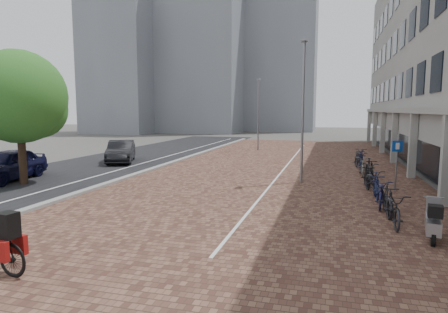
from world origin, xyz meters
TOP-DOWN VIEW (x-y plane):
  - ground at (0.00, 0.00)m, footprint 140.00×140.00m
  - plaza_brick at (2.00, 12.00)m, footprint 14.50×42.00m
  - street_asphalt at (-9.00, 12.00)m, footprint 8.00×50.00m
  - curb at (-5.10, 12.00)m, footprint 0.35×42.00m
  - lane_line at (-7.00, 12.00)m, footprint 0.12×44.00m
  - parking_line at (2.20, 12.00)m, footprint 0.10×30.00m
  - bg_towers at (-14.34, 48.94)m, footprint 33.00×23.00m
  - car_navy at (-10.49, 3.85)m, footprint 2.55×4.87m
  - car_dark at (-8.65, 11.39)m, footprint 3.23×4.67m
  - scooter_front at (7.50, -0.13)m, footprint 0.78×1.66m
  - parking_sign at (7.50, 6.19)m, footprint 0.44×0.21m
  - lamp_near at (3.49, 7.22)m, footprint 0.12×0.12m
  - lamp_far at (-1.29, 21.48)m, footprint 0.12×0.12m
  - street_tree at (-8.90, 3.44)m, footprint 4.26×4.26m
  - bike_row at (6.57, 7.90)m, footprint 1.15×15.82m

SIDE VIEW (x-z plane):
  - ground at x=0.00m, z-range 0.00..0.00m
  - street_asphalt at x=-9.00m, z-range -0.01..0.02m
  - plaza_brick at x=2.00m, z-range -0.01..0.03m
  - lane_line at x=-7.00m, z-range 0.02..0.02m
  - parking_line at x=2.20m, z-range 0.03..0.04m
  - curb at x=-5.10m, z-range 0.00..0.14m
  - bike_row at x=6.57m, z-range 0.00..1.05m
  - scooter_front at x=7.50m, z-range 0.00..1.10m
  - car_dark at x=-8.65m, z-range 0.00..1.46m
  - car_navy at x=-10.49m, z-range 0.00..1.58m
  - parking_sign at x=7.50m, z-range 0.35..2.54m
  - lamp_far at x=-1.29m, z-range 0.00..6.06m
  - lamp_near at x=3.49m, z-range 0.00..6.65m
  - street_tree at x=-8.90m, z-range 0.84..7.04m
  - bg_towers at x=-14.34m, z-range -2.04..29.96m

